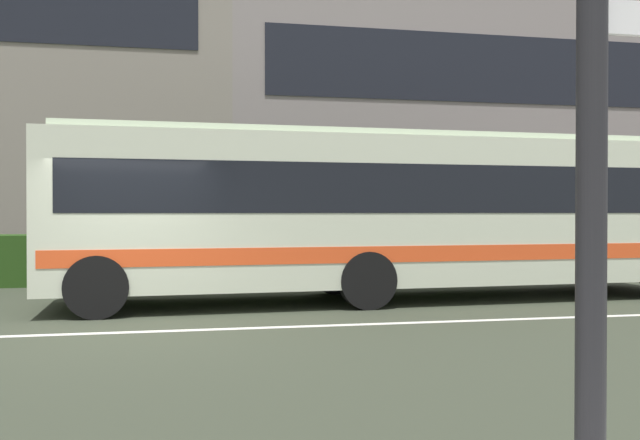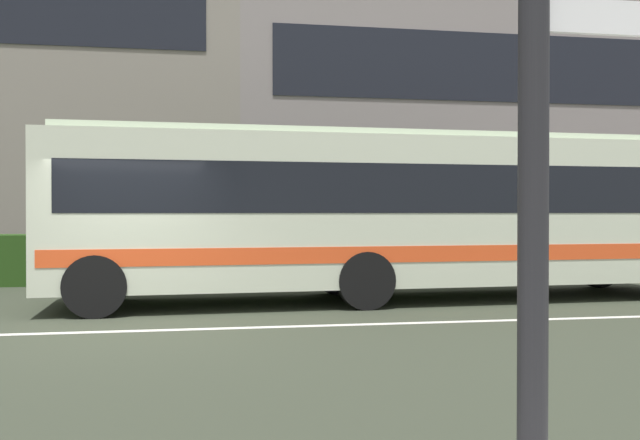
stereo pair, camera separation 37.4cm
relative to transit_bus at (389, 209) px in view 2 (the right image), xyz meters
The scene contains 5 objects.
ground_plane 5.67m from the transit_bus, 150.06° to the right, with size 160.00×160.00×0.00m, color #353B2D.
lane_centre_line 5.67m from the transit_bus, 150.06° to the right, with size 60.00×0.16×0.01m, color silver.
hedge_row_far 6.96m from the transit_bus, 143.39° to the left, with size 19.74×1.10×1.16m, color #244515.
apartment_block_right 16.29m from the transit_bus, 53.12° to the left, with size 23.90×10.13×10.74m.
transit_bus is the anchor object (origin of this frame).
Camera 2 is at (1.19, -9.85, 1.68)m, focal length 38.19 mm.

